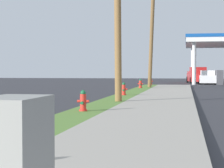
% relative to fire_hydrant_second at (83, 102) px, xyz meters
% --- Properties ---
extents(fire_hydrant_second, '(0.42, 0.38, 0.74)m').
position_rel_fire_hydrant_second_xyz_m(fire_hydrant_second, '(0.00, 0.00, 0.00)').
color(fire_hydrant_second, red).
rests_on(fire_hydrant_second, grass_verge).
extents(fire_hydrant_third, '(0.42, 0.37, 0.74)m').
position_rel_fire_hydrant_second_xyz_m(fire_hydrant_third, '(-0.01, 9.69, 0.00)').
color(fire_hydrant_third, red).
rests_on(fire_hydrant_third, grass_verge).
extents(fire_hydrant_fourth, '(0.42, 0.37, 0.74)m').
position_rel_fire_hydrant_second_xyz_m(fire_hydrant_fourth, '(-0.13, 19.74, 0.00)').
color(fire_hydrant_fourth, red).
rests_on(fire_hydrant_fourth, grass_verge).
extents(fire_hydrant_fifth, '(0.42, 0.38, 0.74)m').
position_rel_fire_hydrant_second_xyz_m(fire_hydrant_fifth, '(0.04, 27.92, 0.00)').
color(fire_hydrant_fifth, red).
rests_on(fire_hydrant_fifth, grass_verge).
extents(utility_pole_midground, '(1.00, 1.14, 8.21)m').
position_rel_fire_hydrant_second_xyz_m(utility_pole_midground, '(0.43, 4.89, 3.86)').
color(utility_pole_midground, olive).
rests_on(utility_pole_midground, grass_verge).
extents(utility_pole_background, '(1.35, 0.64, 9.15)m').
position_rel_fire_hydrant_second_xyz_m(utility_pole_background, '(0.64, 21.44, 4.33)').
color(utility_pole_background, brown).
rests_on(utility_pole_background, grass_verge).
extents(car_white_by_near_pump, '(2.05, 4.55, 1.57)m').
position_rel_fire_hydrant_second_xyz_m(car_white_by_near_pump, '(5.97, 34.56, 0.28)').
color(car_white_by_near_pump, white).
rests_on(car_white_by_near_pump, ground).
extents(truck_red_at_forecourt, '(2.59, 5.56, 1.97)m').
position_rel_fire_hydrant_second_xyz_m(truck_red_at_forecourt, '(4.88, 38.33, 0.47)').
color(truck_red_at_forecourt, red).
rests_on(truck_red_at_forecourt, ground).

